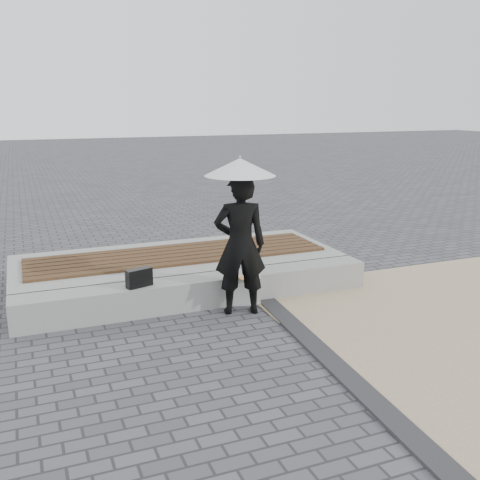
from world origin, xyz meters
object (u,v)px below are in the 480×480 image
Objects in this scene: seating_ledge at (202,291)px; canvas_tote at (247,290)px; woman at (240,245)px; handbag at (139,278)px; parasol at (240,167)px.

seating_ledge is 12.38× the size of canvas_tote.
woman is at bearing -50.22° from seating_ledge.
seating_ledge is 14.53× the size of handbag.
seating_ledge is at bearing -36.15° from woman.
parasol reaches higher than woman.
parasol reaches higher than seating_ledge.
seating_ledge is 4.30× the size of parasol.
seating_ledge is 0.94m from handbag.
woman reaches higher than canvas_tote.
woman is 4.63× the size of canvas_tote.
canvas_tote is at bearing 51.81° from parasol.
seating_ledge is at bearing 178.38° from canvas_tote.
handbag is at bearing 163.15° from parasol.
seating_ledge is 0.95m from woman.
handbag is (-1.26, 0.38, -0.41)m from woman.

